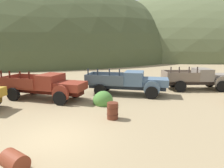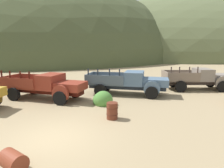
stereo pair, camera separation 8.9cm
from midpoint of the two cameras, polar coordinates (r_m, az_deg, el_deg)
name	(u,v)px [view 2 (the right image)]	position (r m, az deg, el deg)	size (l,w,h in m)	color
ground_plane	(52,139)	(9.17, -16.41, -14.76)	(300.00, 300.00, 0.00)	#998460
hill_far_right	(37,58)	(71.17, -20.57, 7.12)	(92.84, 76.63, 46.67)	#424C2D
hill_center	(181,57)	(74.29, 19.24, 7.34)	(90.52, 56.68, 38.18)	#56603D
truck_rust_red	(50,86)	(15.19, -17.25, -0.59)	(6.53, 3.95, 2.16)	#42140D
truck_chalk_blue	(133,82)	(16.04, 6.12, 0.45)	(6.73, 3.59, 2.16)	#262D39
truck_primer_gray	(201,78)	(19.64, 24.30, 1.45)	(5.88, 2.47, 2.16)	#3D322D
oil_drum_spare	(13,161)	(7.45, -26.12, -19.18)	(1.06, 1.02, 0.62)	brown
oil_drum_by_truck	(112,111)	(10.82, 0.28, -7.67)	(0.64, 0.64, 0.91)	#5B2819
bush_back_edge	(108,83)	(19.78, -1.07, 0.22)	(1.23, 0.98, 0.93)	#4C8438
bush_front_right	(103,100)	(13.47, -2.47, -4.60)	(1.35, 1.27, 1.21)	#4C8438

